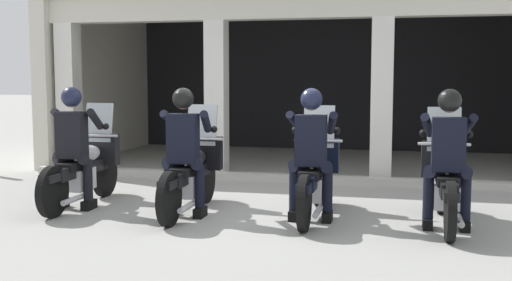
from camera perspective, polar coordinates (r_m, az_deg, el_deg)
ground_plane at (r=11.07m, az=3.45°, el=-3.10°), size 80.00×80.00×0.00m
station_building at (r=13.12m, az=5.50°, el=7.40°), size 9.56×4.97×3.27m
kerb_strip at (r=10.28m, az=3.24°, el=-3.45°), size 9.06×0.24×0.12m
motorcycle_far_left at (r=8.74m, az=-15.26°, el=-2.39°), size 0.62×2.04×1.35m
police_officer_far_left at (r=8.44m, az=-16.25°, el=0.29°), size 0.63×0.61×1.58m
motorcycle_center_left at (r=8.03m, az=-5.83°, el=-2.93°), size 0.62×2.04×1.35m
police_officer_center_left at (r=7.71m, az=-6.55°, el=-0.02°), size 0.63×0.61×1.58m
motorcycle_center_right at (r=7.79m, az=5.30°, el=-3.20°), size 0.62×2.04×1.35m
police_officer_center_right at (r=7.45m, az=5.04°, el=-0.21°), size 0.63×0.61×1.58m
motorcycle_far_right at (r=7.66m, az=16.79°, el=-3.58°), size 0.62×2.04×1.35m
police_officer_far_right at (r=7.32m, az=17.04°, el=-0.56°), size 0.63×0.61×1.58m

